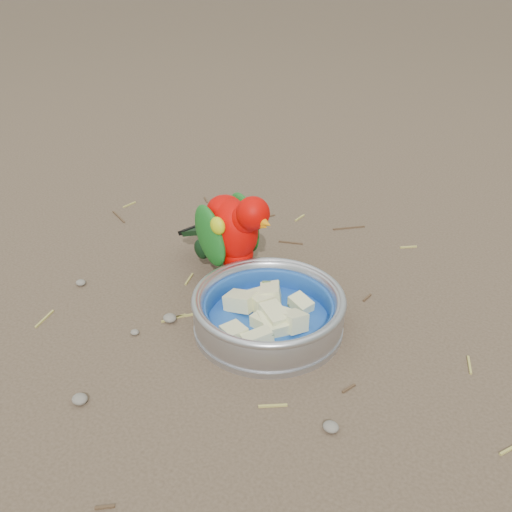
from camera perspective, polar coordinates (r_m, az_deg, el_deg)
The scene contains 6 objects.
ground at distance 0.87m, azimuth -4.58°, elevation -8.50°, with size 60.00×60.00×0.00m, color brown.
food_bowl at distance 0.89m, azimuth 1.24°, elevation -6.83°, with size 0.23×0.23×0.02m, color #B2B2BA.
bowl_wall at distance 0.87m, azimuth 1.27°, elevation -5.26°, with size 0.23×0.23×0.04m, color #B2B2BA, non-canonical shape.
fruit_wedges at distance 0.88m, azimuth 1.26°, elevation -5.63°, with size 0.14×0.14×0.03m, color beige, non-canonical shape.
lory_parrot at distance 0.97m, azimuth -2.33°, elevation 1.84°, with size 0.10×0.21×0.17m, color #CD0400, non-canonical shape.
ground_debris at distance 0.92m, azimuth 0.19°, elevation -5.81°, with size 0.90×0.80×0.01m, color #AA9D48, non-canonical shape.
Camera 1 is at (0.40, -0.55, 0.55)m, focal length 40.00 mm.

